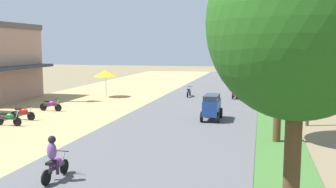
# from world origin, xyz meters

# --- Properties ---
(parked_motorbike_third) EXTENTS (1.80, 0.54, 0.94)m
(parked_motorbike_third) POSITION_xyz_m (-10.17, 18.71, 0.55)
(parked_motorbike_third) COLOR black
(parked_motorbike_third) RESTS_ON dirt_shoulder
(parked_motorbike_fourth) EXTENTS (1.80, 0.54, 0.94)m
(parked_motorbike_fourth) POSITION_xyz_m (-10.42, 20.49, 0.55)
(parked_motorbike_fourth) COLOR black
(parked_motorbike_fourth) RESTS_ON dirt_shoulder
(parked_motorbike_fifth) EXTENTS (1.80, 0.54, 0.94)m
(parked_motorbike_fifth) POSITION_xyz_m (-10.50, 23.99, 0.55)
(parked_motorbike_fifth) COLOR black
(parked_motorbike_fifth) RESTS_ON dirt_shoulder
(vendor_umbrella) EXTENTS (2.20, 2.20, 2.52)m
(vendor_umbrella) POSITION_xyz_m (-9.64, 32.31, 2.31)
(vendor_umbrella) COLOR #99999E
(vendor_umbrella) RESTS_ON dirt_shoulder
(median_tree_nearest) EXTENTS (4.10, 4.10, 7.54)m
(median_tree_nearest) POSITION_xyz_m (5.41, 8.18, 5.37)
(median_tree_nearest) COLOR #4C351E
(median_tree_nearest) RESTS_ON median_strip
(median_tree_second) EXTENTS (4.69, 4.69, 8.93)m
(median_tree_second) POSITION_xyz_m (5.53, 18.73, 6.79)
(median_tree_second) COLOR #4C351E
(median_tree_second) RESTS_ON median_strip
(median_tree_third) EXTENTS (3.66, 3.66, 9.54)m
(median_tree_third) POSITION_xyz_m (5.81, 29.12, 7.30)
(median_tree_third) COLOR #4C351E
(median_tree_third) RESTS_ON median_strip
(median_tree_fourth) EXTENTS (4.38, 4.38, 8.86)m
(median_tree_fourth) POSITION_xyz_m (5.46, 34.39, 6.39)
(median_tree_fourth) COLOR #4C351E
(median_tree_fourth) RESTS_ON median_strip
(median_tree_fifth) EXTENTS (4.03, 4.03, 9.11)m
(median_tree_fifth) POSITION_xyz_m (5.64, 39.50, 6.71)
(median_tree_fifth) COLOR #4C351E
(median_tree_fifth) RESTS_ON median_strip
(median_tree_sixth) EXTENTS (4.49, 4.49, 11.22)m
(median_tree_sixth) POSITION_xyz_m (5.90, 44.70, 8.42)
(median_tree_sixth) COLOR #4C351E
(median_tree_sixth) RESTS_ON median_strip
(streetlamp_near) EXTENTS (3.16, 0.20, 7.95)m
(streetlamp_near) POSITION_xyz_m (5.80, 10.96, 4.63)
(streetlamp_near) COLOR gray
(streetlamp_near) RESTS_ON median_strip
(streetlamp_mid) EXTENTS (3.16, 0.20, 7.50)m
(streetlamp_mid) POSITION_xyz_m (5.80, 47.98, 4.40)
(streetlamp_mid) COLOR gray
(streetlamp_mid) RESTS_ON median_strip
(utility_pole_near) EXTENTS (1.80, 0.20, 8.52)m
(utility_pole_near) POSITION_xyz_m (7.52, 23.38, 4.45)
(utility_pole_near) COLOR brown
(utility_pole_near) RESTS_ON ground
(car_van_blue) EXTENTS (1.19, 2.41, 1.67)m
(car_van_blue) POSITION_xyz_m (1.62, 23.40, 1.02)
(car_van_blue) COLOR navy
(car_van_blue) RESTS_ON road_strip
(car_hatchback_red) EXTENTS (1.04, 2.00, 1.23)m
(car_hatchback_red) POSITION_xyz_m (2.70, 34.30, 0.75)
(car_hatchback_red) COLOR red
(car_hatchback_red) RESTS_ON road_strip
(motorbike_ahead_second) EXTENTS (0.54, 1.80, 1.66)m
(motorbike_ahead_second) POSITION_xyz_m (-2.46, 10.96, 0.86)
(motorbike_ahead_second) COLOR black
(motorbike_ahead_second) RESTS_ON road_strip
(motorbike_ahead_third) EXTENTS (0.54, 1.80, 0.94)m
(motorbike_ahead_third) POSITION_xyz_m (-1.98, 34.32, 0.57)
(motorbike_ahead_third) COLOR black
(motorbike_ahead_third) RESTS_ON road_strip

